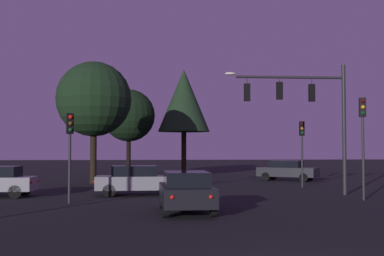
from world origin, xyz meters
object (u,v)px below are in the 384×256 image
at_px(car_crossing_right, 136,180).
at_px(car_far_lane, 287,170).
at_px(traffic_light_median, 70,139).
at_px(tree_center_horizon, 184,101).
at_px(traffic_light_corner_right, 363,128).
at_px(traffic_signal_mast_arm, 306,104).
at_px(tree_left_far, 94,99).
at_px(tree_behind_sign, 129,116).
at_px(car_nearside_lane, 186,191).
at_px(traffic_light_corner_left, 302,140).

xyz_separation_m(car_crossing_right, car_far_lane, (11.22, 11.18, -0.00)).
relative_size(traffic_light_median, tree_center_horizon, 0.40).
xyz_separation_m(traffic_light_corner_right, tree_center_horizon, (-6.38, 23.84, 3.55)).
bearing_deg(traffic_signal_mast_arm, car_crossing_right, 175.27).
height_order(car_far_lane, tree_left_far, tree_left_far).
distance_m(traffic_light_corner_right, car_far_lane, 14.93).
distance_m(traffic_light_median, tree_behind_sign, 24.75).
bearing_deg(car_nearside_lane, car_far_lane, 63.13).
relative_size(traffic_light_corner_left, tree_center_horizon, 0.42).
xyz_separation_m(traffic_light_corner_left, traffic_light_median, (-13.06, -8.08, -0.12)).
height_order(traffic_light_corner_left, tree_behind_sign, tree_behind_sign).
xyz_separation_m(traffic_light_median, car_far_lane, (14.06, 14.77, -2.00)).
xyz_separation_m(traffic_light_corner_left, tree_center_horizon, (-6.08, 15.84, 3.98)).
bearing_deg(traffic_signal_mast_arm, car_nearside_lane, -136.70).
height_order(traffic_light_corner_right, tree_behind_sign, tree_behind_sign).
distance_m(traffic_signal_mast_arm, car_far_lane, 12.76).
distance_m(car_crossing_right, tree_center_horizon, 21.62).
distance_m(traffic_light_corner_right, car_crossing_right, 11.37).
relative_size(car_crossing_right, tree_center_horizon, 0.44).
distance_m(traffic_light_corner_right, tree_center_horizon, 24.93).
relative_size(traffic_light_median, car_crossing_right, 0.91).
bearing_deg(traffic_light_corner_left, traffic_light_corner_right, -87.83).
bearing_deg(car_nearside_lane, traffic_light_corner_right, 22.96).
distance_m(car_far_lane, tree_center_horizon, 13.08).
bearing_deg(traffic_light_corner_right, traffic_signal_mast_arm, 122.31).
bearing_deg(car_crossing_right, traffic_light_corner_left, 23.73).
height_order(car_nearside_lane, car_crossing_right, same).
bearing_deg(traffic_light_corner_left, tree_center_horizon, 111.00).
bearing_deg(traffic_light_corner_right, car_crossing_right, 161.53).
bearing_deg(tree_center_horizon, traffic_light_corner_left, -69.00).
height_order(tree_left_far, tree_center_horizon, tree_center_horizon).
height_order(tree_behind_sign, tree_center_horizon, tree_center_horizon).
xyz_separation_m(car_far_lane, tree_center_horizon, (-7.09, 9.15, 6.10)).
bearing_deg(tree_left_far, car_crossing_right, -71.85).
bearing_deg(traffic_light_median, tree_behind_sign, 85.60).
xyz_separation_m(car_nearside_lane, car_crossing_right, (-1.93, 7.14, 0.00)).
bearing_deg(traffic_light_median, traffic_light_corner_right, 0.37).
bearing_deg(traffic_light_corner_right, car_far_lane, 87.25).
distance_m(traffic_signal_mast_arm, traffic_light_corner_right, 3.56).
bearing_deg(tree_left_far, traffic_light_corner_left, -20.25).
distance_m(car_crossing_right, tree_behind_sign, 21.48).
distance_m(traffic_light_corner_left, car_crossing_right, 11.35).
relative_size(traffic_light_corner_left, traffic_light_median, 1.05).
height_order(traffic_light_corner_left, traffic_light_median, traffic_light_corner_left).
xyz_separation_m(traffic_light_corner_right, tree_behind_sign, (-11.47, 24.44, 2.16)).
relative_size(traffic_light_median, tree_left_far, 0.46).
relative_size(traffic_light_corner_left, tree_behind_sign, 0.52).
distance_m(car_nearside_lane, tree_center_horizon, 28.22).
bearing_deg(car_crossing_right, car_far_lane, 44.90).
height_order(traffic_light_median, car_far_lane, traffic_light_median).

